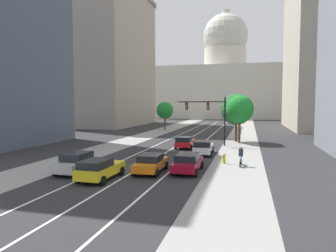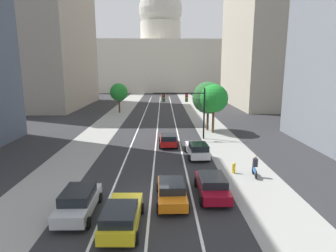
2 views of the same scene
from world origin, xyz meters
TOP-DOWN VIEW (x-y plane):
  - ground_plane at (0.00, 40.00)m, footprint 400.00×400.00m
  - sidewalk_left at (-7.86, 35.00)m, footprint 4.60×130.00m
  - sidewalk_right at (7.86, 35.00)m, footprint 4.60×130.00m
  - lane_stripe_left at (-2.78, 25.00)m, footprint 0.16×90.00m
  - lane_stripe_center at (0.00, 25.00)m, footprint 0.16×90.00m
  - lane_stripe_right at (2.78, 25.00)m, footprint 0.16×90.00m
  - office_tower_far_left at (-25.01, 48.30)m, footprint 16.17×28.57m
  - capitol_building at (0.00, 94.75)m, footprint 52.38×23.89m
  - car_silver at (-4.17, -2.11)m, footprint 2.06×4.50m
  - car_orange at (1.39, -0.59)m, footprint 2.06×4.43m
  - car_white at (4.18, 8.88)m, footprint 2.19×4.65m
  - car_red at (1.40, 13.02)m, footprint 2.11×4.22m
  - car_crimson at (4.17, 0.28)m, footprint 2.06×4.58m
  - car_yellow at (-1.39, -3.78)m, footprint 2.12×4.50m
  - traffic_signal_mast at (3.90, 16.39)m, footprint 6.28×0.39m
  - fire_hydrant at (6.70, 4.50)m, footprint 0.26×0.35m
  - cyclist at (8.18, 3.70)m, footprint 0.38×1.70m
  - street_tree_far_right at (7.09, 21.25)m, footprint 4.45×4.45m
  - street_tree_mid_left at (-7.77, 37.71)m, footprint 3.44×3.44m
  - street_tree_mid_right at (7.58, 19.68)m, footprint 3.76×3.76m

SIDE VIEW (x-z plane):
  - ground_plane at x=0.00m, z-range 0.00..0.00m
  - sidewalk_left at x=-7.86m, z-range 0.00..0.01m
  - sidewalk_right at x=7.86m, z-range 0.00..0.01m
  - lane_stripe_left at x=-2.78m, z-range 0.01..0.02m
  - lane_stripe_center at x=0.00m, z-range 0.01..0.02m
  - lane_stripe_right at x=2.78m, z-range 0.01..0.02m
  - fire_hydrant at x=6.70m, z-range 0.01..0.92m
  - car_orange at x=1.39m, z-range 0.04..1.47m
  - car_crimson at x=4.17m, z-range 0.04..1.50m
  - car_red at x=1.40m, z-range 0.03..1.51m
  - car_white at x=4.18m, z-range 0.02..1.55m
  - car_yellow at x=-1.39m, z-range 0.04..1.56m
  - car_silver at x=-4.17m, z-range 0.03..1.62m
  - cyclist at x=8.18m, z-range -0.01..1.71m
  - street_tree_mid_left at x=-7.77m, z-range 1.14..6.88m
  - traffic_signal_mast at x=3.90m, z-range 1.25..7.48m
  - street_tree_far_right at x=7.09m, z-range 1.18..7.99m
  - street_tree_mid_right at x=7.58m, z-range 1.37..7.92m
  - capitol_building at x=0.00m, z-range -6.64..32.84m
  - office_tower_far_left at x=-25.01m, z-range 0.04..33.37m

